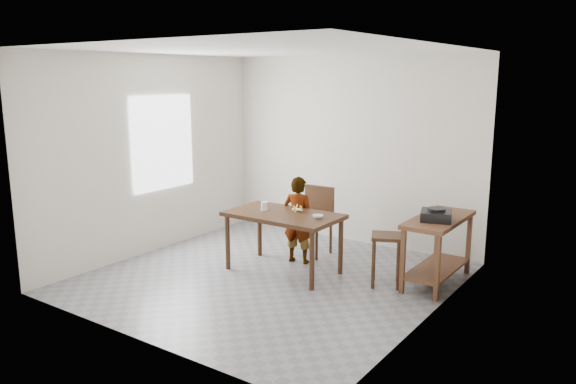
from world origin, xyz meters
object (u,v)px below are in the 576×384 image
Objects in this scene: child at (298,220)px; stool at (386,260)px; dining_table at (283,242)px; dining_chair at (312,222)px; prep_counter at (437,250)px.

child is 1.33m from stool.
dining_table is 0.79m from dining_chair.
dining_table is at bearing -157.85° from prep_counter.
prep_counter is 0.62m from stool.
dining_chair reaches higher than dining_table.
dining_table is 1.29m from stool.
prep_counter is at bearing -4.15° from dining_chair.
prep_counter is 1.80m from child.
prep_counter is at bearing 22.15° from dining_table.
child is at bearing -170.43° from prep_counter.
child reaches higher than prep_counter.
stool is (1.26, 0.30, -0.07)m from dining_table.
dining_table is 0.45m from child.
dining_chair is at bearing -94.93° from child.
dining_chair is (-0.08, 0.78, 0.09)m from dining_table.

